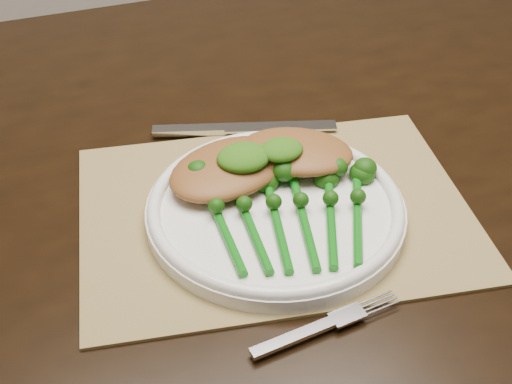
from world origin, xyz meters
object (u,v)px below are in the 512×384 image
object	(u,v)px
placemat	(275,211)
chicken_fillet_left	(229,168)
dining_table	(283,338)
dinner_plate	(276,208)
broccolini_bundle	(290,222)

from	to	relation	value
placemat	chicken_fillet_left	xyz separation A→B (m)	(-0.04, 0.05, 0.03)
dining_table	chicken_fillet_left	world-z (taller)	chicken_fillet_left
chicken_fillet_left	dining_table	bearing A→B (deg)	17.17
placemat	dinner_plate	bearing A→B (deg)	-100.96
broccolini_bundle	dinner_plate	bearing A→B (deg)	109.07
placemat	broccolini_bundle	world-z (taller)	broccolini_bundle
chicken_fillet_left	broccolini_bundle	size ratio (longest dim) A/B	0.68
dining_table	broccolini_bundle	bearing A→B (deg)	-112.21
dinner_plate	dining_table	bearing A→B (deg)	63.87
dining_table	broccolini_bundle	world-z (taller)	broccolini_bundle
broccolini_bundle	chicken_fillet_left	bearing A→B (deg)	123.98
dinner_plate	chicken_fillet_left	distance (m)	0.07
dining_table	dinner_plate	distance (m)	0.42
dinner_plate	chicken_fillet_left	bearing A→B (deg)	118.81
placemat	dinner_plate	xyz separation A→B (m)	(-0.00, -0.01, 0.01)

